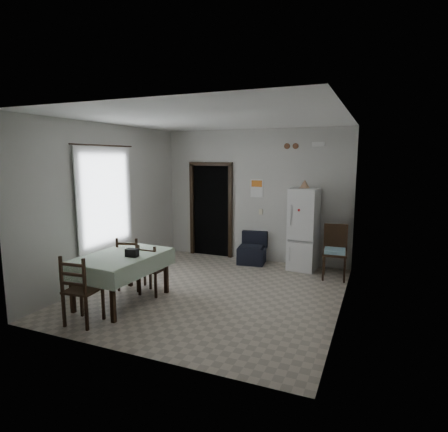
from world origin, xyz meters
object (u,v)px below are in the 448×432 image
object	(u,v)px
fridge	(303,229)
navy_seat	(252,248)
dining_chair_far_left	(131,262)
dining_chair_far_right	(153,269)
dining_table	(122,278)
corner_chair	(335,252)
dining_chair_near_head	(83,289)

from	to	relation	value
fridge	navy_seat	xyz separation A→B (m)	(-1.10, 0.00, -0.50)
navy_seat	dining_chair_far_left	size ratio (longest dim) A/B	0.72
dining_chair_far_right	dining_table	bearing A→B (deg)	65.94
corner_chair	dining_chair_near_head	bearing A→B (deg)	-136.56
fridge	dining_chair_far_right	size ratio (longest dim) A/B	1.94
navy_seat	dining_table	distance (m)	3.13
dining_chair_far_left	dining_chair_near_head	world-z (taller)	dining_chair_near_head
dining_chair_near_head	fridge	bearing A→B (deg)	-126.89
dining_chair_far_left	dining_chair_far_right	world-z (taller)	dining_chair_far_left
dining_chair_near_head	corner_chair	bearing A→B (deg)	-136.82
fridge	dining_table	size ratio (longest dim) A/B	1.12
dining_chair_far_right	dining_chair_near_head	size ratio (longest dim) A/B	0.87
dining_table	dining_chair_far_left	bearing A→B (deg)	116.52
dining_chair_far_left	dining_chair_far_right	distance (m)	0.49
dining_chair_near_head	dining_chair_far_left	bearing A→B (deg)	-85.45
dining_chair_far_right	corner_chair	bearing A→B (deg)	-143.41
corner_chair	dining_chair_near_head	distance (m)	4.48
dining_chair_far_right	dining_chair_near_head	xyz separation A→B (m)	(-0.24, -1.35, 0.06)
dining_chair_far_left	dining_chair_far_right	bearing A→B (deg)	156.78
navy_seat	dining_chair_far_left	distance (m)	2.73
navy_seat	fridge	bearing A→B (deg)	-7.53
navy_seat	dining_chair_near_head	xyz separation A→B (m)	(-1.20, -3.73, 0.16)
corner_chair	dining_table	distance (m)	3.89
dining_chair_far_left	dining_chair_near_head	distance (m)	1.44
fridge	dining_chair_far_left	distance (m)	3.46
fridge	corner_chair	size ratio (longest dim) A/B	1.64
fridge	navy_seat	bearing A→B (deg)	-175.44
navy_seat	dining_table	xyz separation A→B (m)	(-1.19, -2.89, 0.05)
fridge	dining_chair_near_head	size ratio (longest dim) A/B	1.69
fridge	corner_chair	bearing A→B (deg)	-24.83
fridge	corner_chair	world-z (taller)	fridge
dining_table	dining_chair_far_left	xyz separation A→B (m)	(-0.25, 0.58, 0.08)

